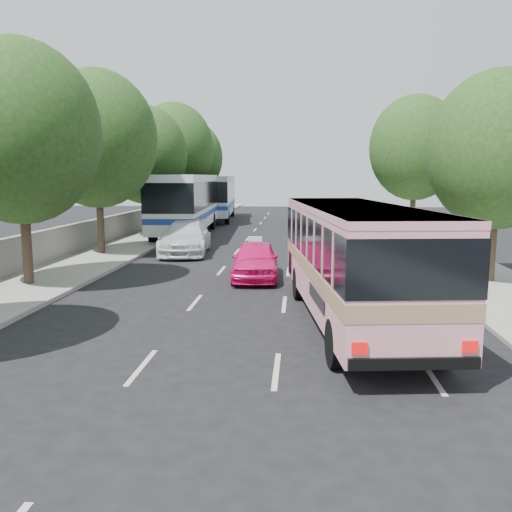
# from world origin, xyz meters

# --- Properties ---
(ground) EXTENTS (120.00, 120.00, 0.00)m
(ground) POSITION_xyz_m (0.00, 0.00, 0.00)
(ground) COLOR black
(ground) RESTS_ON ground
(sidewalk_left) EXTENTS (4.00, 90.00, 0.15)m
(sidewalk_left) POSITION_xyz_m (-8.50, 20.00, 0.07)
(sidewalk_left) COLOR #9E998E
(sidewalk_left) RESTS_ON ground
(sidewalk_right) EXTENTS (4.00, 90.00, 0.12)m
(sidewalk_right) POSITION_xyz_m (8.50, 20.00, 0.06)
(sidewalk_right) COLOR #9E998E
(sidewalk_right) RESTS_ON ground
(low_wall) EXTENTS (0.30, 90.00, 1.50)m
(low_wall) POSITION_xyz_m (-10.30, 20.00, 0.90)
(low_wall) COLOR #9E998E
(low_wall) RESTS_ON sidewalk_left
(tree_left_b) EXTENTS (5.70, 5.70, 8.88)m
(tree_left_b) POSITION_xyz_m (-8.42, 5.94, 5.82)
(tree_left_b) COLOR #38281E
(tree_left_b) RESTS_ON ground
(tree_left_c) EXTENTS (6.00, 6.00, 9.35)m
(tree_left_c) POSITION_xyz_m (-8.62, 13.94, 6.12)
(tree_left_c) COLOR #38281E
(tree_left_c) RESTS_ON ground
(tree_left_d) EXTENTS (5.52, 5.52, 8.60)m
(tree_left_d) POSITION_xyz_m (-8.52, 21.94, 5.63)
(tree_left_d) COLOR #38281E
(tree_left_d) RESTS_ON ground
(tree_left_e) EXTENTS (6.30, 6.30, 9.82)m
(tree_left_e) POSITION_xyz_m (-8.42, 29.94, 6.43)
(tree_left_e) COLOR #38281E
(tree_left_e) RESTS_ON ground
(tree_left_f) EXTENTS (5.88, 5.88, 9.16)m
(tree_left_f) POSITION_xyz_m (-8.62, 37.94, 6.00)
(tree_left_f) COLOR #38281E
(tree_left_f) RESTS_ON ground
(tree_right_near) EXTENTS (5.10, 5.10, 7.95)m
(tree_right_near) POSITION_xyz_m (8.78, 7.94, 5.20)
(tree_right_near) COLOR #38281E
(tree_right_near) RESTS_ON ground
(tree_right_far) EXTENTS (6.00, 6.00, 9.35)m
(tree_right_far) POSITION_xyz_m (9.08, 23.94, 6.12)
(tree_right_far) COLOR #38281E
(tree_right_far) RESTS_ON ground
(pink_bus) EXTENTS (3.84, 10.50, 3.27)m
(pink_bus) POSITION_xyz_m (2.95, 1.90, 2.04)
(pink_bus) COLOR pink
(pink_bus) RESTS_ON ground
(pink_taxi) EXTENTS (2.00, 4.52, 1.51)m
(pink_taxi) POSITION_xyz_m (-0.28, 8.26, 0.76)
(pink_taxi) COLOR #F91578
(pink_taxi) RESTS_ON ground
(white_pickup) EXTENTS (2.88, 6.05, 1.70)m
(white_pickup) POSITION_xyz_m (-4.50, 15.00, 0.85)
(white_pickup) COLOR silver
(white_pickup) RESTS_ON ground
(tour_coach_front) EXTENTS (3.75, 13.97, 4.14)m
(tour_coach_front) POSITION_xyz_m (-6.30, 23.85, 2.49)
(tour_coach_front) COLOR white
(tour_coach_front) RESTS_ON ground
(tour_coach_rear) EXTENTS (3.93, 13.69, 4.04)m
(tour_coach_rear) POSITION_xyz_m (-6.30, 37.30, 2.43)
(tour_coach_rear) COLOR silver
(tour_coach_rear) RESTS_ON ground
(taxi_roof_sign) EXTENTS (0.56, 0.21, 0.18)m
(taxi_roof_sign) POSITION_xyz_m (-0.28, 8.26, 1.60)
(taxi_roof_sign) COLOR silver
(taxi_roof_sign) RESTS_ON pink_taxi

